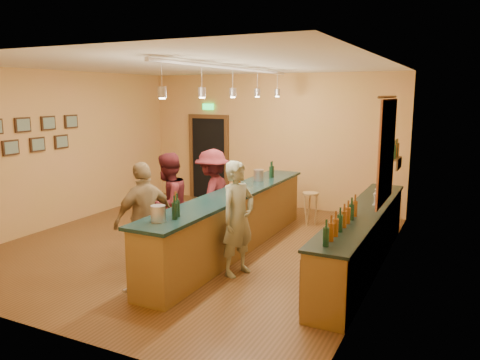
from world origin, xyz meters
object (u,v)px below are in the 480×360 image
at_px(back_counter, 363,238).
at_px(customer_a, 168,205).
at_px(bar_stool, 310,199).
at_px(tasting_bar, 233,217).
at_px(bartender, 238,219).
at_px(customer_b, 145,219).
at_px(customer_c, 212,197).

distance_m(back_counter, customer_a, 3.22).
bearing_deg(customer_a, bar_stool, 153.11).
bearing_deg(tasting_bar, back_counter, 4.70).
xyz_separation_m(bartender, bar_stool, (0.15, 3.12, -0.33)).
height_order(back_counter, bartender, bartender).
xyz_separation_m(customer_b, bar_stool, (1.41, 3.74, -0.32)).
bearing_deg(customer_b, customer_c, -164.60).
relative_size(tasting_bar, bartender, 2.91).
bearing_deg(tasting_bar, bar_stool, 72.33).
bearing_deg(customer_c, customer_b, -9.59).
height_order(tasting_bar, customer_b, customer_b).
height_order(back_counter, customer_c, customer_c).
relative_size(back_counter, customer_a, 2.58).
relative_size(back_counter, bar_stool, 6.59).
bearing_deg(bar_stool, customer_b, -110.73).
bearing_deg(bar_stool, back_counter, -53.40).
distance_m(bartender, customer_a, 1.45).
height_order(customer_b, bar_stool, customer_b).
height_order(back_counter, tasting_bar, tasting_bar).
distance_m(customer_a, customer_b, 0.87).
bearing_deg(bartender, back_counter, -39.13).
distance_m(customer_c, bar_stool, 2.34).
relative_size(customer_a, customer_c, 1.01).
bearing_deg(customer_c, bartender, 38.91).
distance_m(tasting_bar, customer_a, 1.15).
height_order(bartender, customer_c, bartender).
bearing_deg(customer_c, bar_stool, 143.03).
bearing_deg(tasting_bar, customer_a, -142.34).
xyz_separation_m(back_counter, tasting_bar, (-2.20, -0.18, 0.12)).
distance_m(tasting_bar, bartender, 1.11).
distance_m(bartender, bar_stool, 3.14).
xyz_separation_m(customer_a, bar_stool, (1.58, 2.88, -0.34)).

